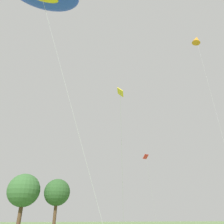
{
  "coord_description": "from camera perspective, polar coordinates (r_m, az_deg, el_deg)",
  "views": [
    {
      "loc": [
        -5.97,
        0.44,
        1.34
      ],
      "look_at": [
        -1.83,
        10.81,
        6.74
      ],
      "focal_mm": 35.69,
      "sensor_mm": 36.0,
      "label": 1
    }
  ],
  "objects": [
    {
      "name": "small_kite_box_yellow",
      "position": [
        13.79,
        2.22,
        1.14
      ],
      "size": [
        2.14,
        4.43,
        8.7
      ],
      "rotation": [
        0.0,
        0.0,
        -0.84
      ],
      "color": "yellow",
      "rests_on": "ground"
    },
    {
      "name": "small_kite_bird_shape",
      "position": [
        31.73,
        20.83,
        16.8
      ],
      "size": [
        2.06,
        1.6,
        22.6
      ],
      "rotation": [
        0.0,
        0.0,
        0.87
      ],
      "color": "orange",
      "rests_on": "ground"
    },
    {
      "name": "small_kite_tiny_distant",
      "position": [
        31.76,
        8.78,
        -12.12
      ],
      "size": [
        3.0,
        2.81,
        9.46
      ],
      "rotation": [
        0.0,
        0.0,
        1.83
      ],
      "color": "red",
      "rests_on": "ground"
    },
    {
      "name": "tree_shrub_far",
      "position": [
        62.74,
        -21.66,
        -18.14
      ],
      "size": [
        7.92,
        7.92,
        11.88
      ],
      "color": "#513823",
      "rests_on": "ground"
    },
    {
      "name": "tree_broad_distant",
      "position": [
        62.35,
        -13.89,
        -19.37
      ],
      "size": [
        6.58,
        6.58,
        10.92
      ],
      "color": "#513823",
      "rests_on": "ground"
    }
  ]
}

